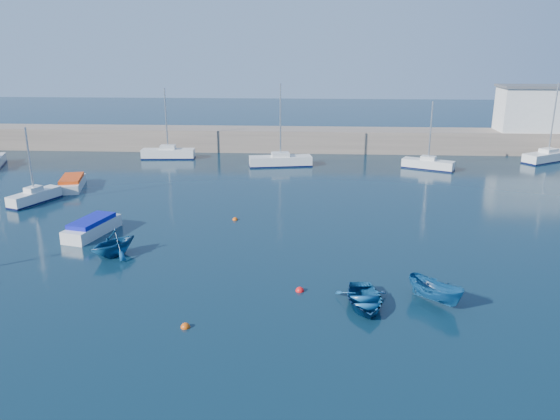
# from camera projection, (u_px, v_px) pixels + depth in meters

# --- Properties ---
(ground) EXTENTS (220.00, 220.00, 0.00)m
(ground) POSITION_uv_depth(u_px,v_px,m) (234.00, 357.00, 22.82)
(ground) COLOR #0B2333
(ground) RESTS_ON ground
(back_wall) EXTENTS (96.00, 4.50, 2.60)m
(back_wall) POSITION_uv_depth(u_px,v_px,m) (286.00, 139.00, 66.33)
(back_wall) COLOR gray
(back_wall) RESTS_ON ground
(harbor_office) EXTENTS (10.00, 4.00, 5.00)m
(harbor_office) POSITION_uv_depth(u_px,v_px,m) (543.00, 110.00, 63.56)
(harbor_office) COLOR silver
(harbor_office) RESTS_ON back_wall
(sailboat_3) EXTENTS (2.88, 4.71, 6.21)m
(sailboat_3) POSITION_uv_depth(u_px,v_px,m) (34.00, 196.00, 44.58)
(sailboat_3) COLOR silver
(sailboat_3) RESTS_ON ground
(sailboat_5) EXTENTS (5.97, 2.03, 7.83)m
(sailboat_5) POSITION_uv_depth(u_px,v_px,m) (168.00, 153.00, 61.68)
(sailboat_5) COLOR silver
(sailboat_5) RESTS_ON ground
(sailboat_6) EXTENTS (6.80, 3.00, 8.59)m
(sailboat_6) POSITION_uv_depth(u_px,v_px,m) (280.00, 161.00, 57.97)
(sailboat_6) COLOR silver
(sailboat_6) RESTS_ON ground
(sailboat_7) EXTENTS (5.33, 3.57, 6.95)m
(sailboat_7) POSITION_uv_depth(u_px,v_px,m) (428.00, 164.00, 56.51)
(sailboat_7) COLOR silver
(sailboat_7) RESTS_ON ground
(sailboat_8) EXTENTS (6.43, 5.09, 8.50)m
(sailboat_8) POSITION_uv_depth(u_px,v_px,m) (548.00, 156.00, 60.14)
(sailboat_8) COLOR silver
(sailboat_8) RESTS_ON ground
(motorboat_1) EXTENTS (2.69, 4.91, 1.14)m
(motorboat_1) POSITION_uv_depth(u_px,v_px,m) (92.00, 227.00, 37.22)
(motorboat_1) COLOR silver
(motorboat_1) RESTS_ON ground
(motorboat_2) EXTENTS (3.02, 5.36, 1.04)m
(motorboat_2) POSITION_uv_depth(u_px,v_px,m) (72.00, 183.00, 49.15)
(motorboat_2) COLOR silver
(motorboat_2) RESTS_ON ground
(dinghy_center) EXTENTS (2.84, 3.84, 0.76)m
(dinghy_center) POSITION_uv_depth(u_px,v_px,m) (364.00, 299.00, 27.06)
(dinghy_center) COLOR navy
(dinghy_center) RESTS_ON ground
(dinghy_left) EXTENTS (4.04, 4.16, 1.67)m
(dinghy_left) POSITION_uv_depth(u_px,v_px,m) (113.00, 243.00, 33.42)
(dinghy_left) COLOR navy
(dinghy_left) RESTS_ON ground
(dinghy_right) EXTENTS (3.03, 3.17, 1.23)m
(dinghy_right) POSITION_uv_depth(u_px,v_px,m) (435.00, 292.00, 27.39)
(dinghy_right) COLOR navy
(dinghy_right) RESTS_ON ground
(buoy_0) EXTENTS (0.45, 0.45, 0.45)m
(buoy_0) POSITION_uv_depth(u_px,v_px,m) (185.00, 327.00, 25.18)
(buoy_0) COLOR #D04C0A
(buoy_0) RESTS_ON ground
(buoy_1) EXTENTS (0.46, 0.46, 0.46)m
(buoy_1) POSITION_uv_depth(u_px,v_px,m) (300.00, 291.00, 28.86)
(buoy_1) COLOR red
(buoy_1) RESTS_ON ground
(buoy_3) EXTENTS (0.41, 0.41, 0.41)m
(buoy_3) POSITION_uv_depth(u_px,v_px,m) (235.00, 220.00, 40.43)
(buoy_3) COLOR #D04C0A
(buoy_3) RESTS_ON ground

